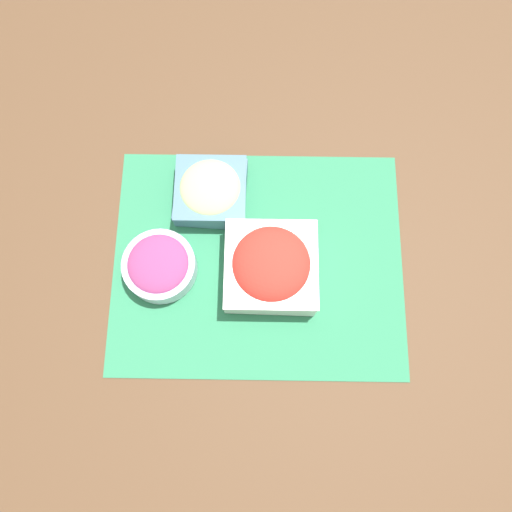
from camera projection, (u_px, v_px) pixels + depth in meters
ground_plane at (256, 261)px, 0.93m from camera, size 3.00×3.00×0.00m
placemat at (256, 261)px, 0.92m from camera, size 0.53×0.43×0.00m
onion_bowl at (157, 265)px, 0.89m from camera, size 0.13×0.13×0.06m
tomato_bowl at (269, 266)px, 0.88m from camera, size 0.16×0.16×0.08m
cucumber_bowl at (209, 191)px, 0.93m from camera, size 0.14×0.14×0.06m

